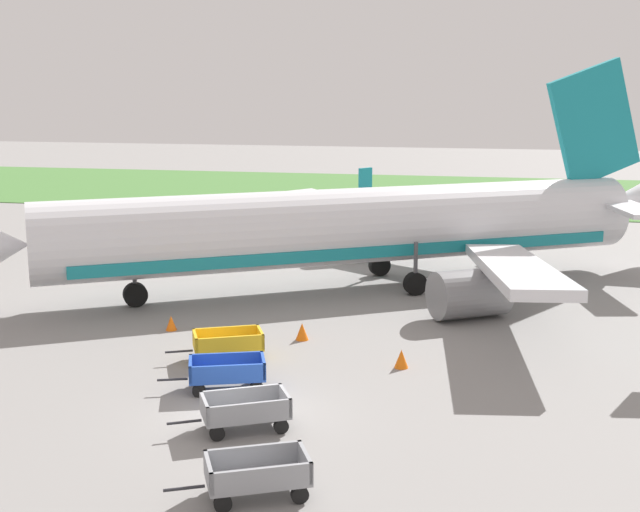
% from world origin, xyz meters
% --- Properties ---
extents(ground_plane, '(220.00, 220.00, 0.00)m').
position_xyz_m(ground_plane, '(0.00, 0.00, 0.00)').
color(ground_plane, gray).
extents(grass_strip, '(220.00, 28.00, 0.06)m').
position_xyz_m(grass_strip, '(0.00, 54.95, 0.03)').
color(grass_strip, '#477A38').
rests_on(grass_strip, ground).
extents(airplane, '(34.12, 28.44, 11.34)m').
position_xyz_m(airplane, '(1.40, 17.40, 3.05)').
color(airplane, silver).
rests_on(airplane, ground).
extents(baggage_cart_nearest, '(3.53, 2.33, 1.07)m').
position_xyz_m(baggage_cart_nearest, '(1.85, -4.84, 0.60)').
color(baggage_cart_nearest, gray).
rests_on(baggage_cart_nearest, ground).
extents(baggage_cart_second_in_row, '(3.49, 2.40, 1.07)m').
position_xyz_m(baggage_cart_second_in_row, '(0.38, -0.93, 0.60)').
color(baggage_cart_second_in_row, gray).
rests_on(baggage_cart_second_in_row, ground).
extents(baggage_cart_third_in_row, '(3.59, 2.15, 1.07)m').
position_xyz_m(baggage_cart_third_in_row, '(-1.16, 2.14, 0.60)').
color(baggage_cart_third_in_row, '#234CB2').
rests_on(baggage_cart_third_in_row, ground).
extents(baggage_cart_fourth_in_row, '(3.54, 2.31, 1.07)m').
position_xyz_m(baggage_cart_fourth_in_row, '(-2.08, 5.13, 0.60)').
color(baggage_cart_fourth_in_row, gold).
rests_on(baggage_cart_fourth_in_row, ground).
extents(traffic_cone_near_plane, '(0.52, 0.52, 0.69)m').
position_xyz_m(traffic_cone_near_plane, '(0.06, 8.07, 0.34)').
color(traffic_cone_near_plane, orange).
rests_on(traffic_cone_near_plane, ground).
extents(traffic_cone_mid_apron, '(0.46, 0.46, 0.61)m').
position_xyz_m(traffic_cone_mid_apron, '(-5.54, 8.29, 0.30)').
color(traffic_cone_mid_apron, orange).
rests_on(traffic_cone_mid_apron, ground).
extents(traffic_cone_by_carts, '(0.51, 0.51, 0.67)m').
position_xyz_m(traffic_cone_by_carts, '(4.29, 5.51, 0.34)').
color(traffic_cone_by_carts, orange).
rests_on(traffic_cone_by_carts, ground).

